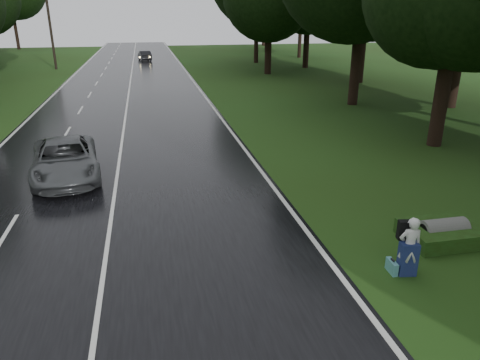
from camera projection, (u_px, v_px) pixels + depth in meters
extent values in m
plane|color=#214314|center=(106.00, 257.00, 12.10)|extent=(160.00, 160.00, 0.00)
cube|color=black|center=(127.00, 109.00, 30.40)|extent=(12.00, 140.00, 0.04)
cube|color=silver|center=(127.00, 108.00, 30.39)|extent=(0.12, 140.00, 0.01)
imported|color=#4B4F51|center=(65.00, 159.00, 17.54)|extent=(3.18, 5.59, 1.47)
imported|color=black|center=(145.00, 56.00, 59.64)|extent=(1.88, 3.99, 1.26)
imported|color=silver|center=(410.00, 246.00, 11.03)|extent=(0.63, 0.46, 1.57)
cube|color=navy|center=(408.00, 259.00, 11.15)|extent=(0.48, 0.36, 0.88)
cube|color=black|center=(405.00, 230.00, 11.11)|extent=(0.38, 0.24, 0.50)
cube|color=teal|center=(392.00, 267.00, 11.32)|extent=(0.16, 0.47, 0.33)
cylinder|color=slate|center=(442.00, 240.00, 12.98)|extent=(1.32, 0.66, 0.66)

